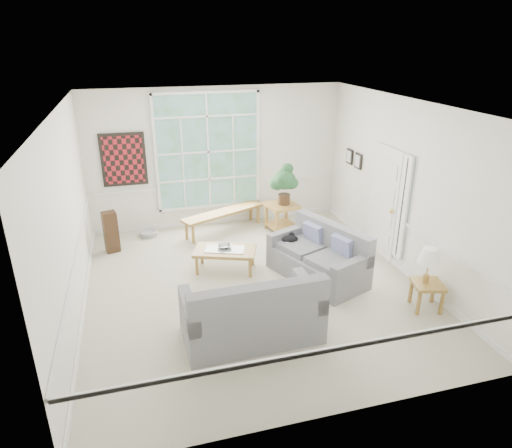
{
  "coord_description": "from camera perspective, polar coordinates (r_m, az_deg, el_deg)",
  "views": [
    {
      "loc": [
        -1.76,
        -6.54,
        3.95
      ],
      "look_at": [
        0.1,
        0.2,
        1.05
      ],
      "focal_mm": 32.0,
      "sensor_mm": 36.0,
      "label": 1
    }
  ],
  "objects": [
    {
      "name": "houseplant",
      "position": [
        9.62,
        3.56,
        4.97
      ],
      "size": [
        0.61,
        0.61,
        0.87
      ],
      "primitive_type": null,
      "rotation": [
        0.0,
        0.0,
        0.22
      ],
      "color": "#24522D",
      "rests_on": "end_table"
    },
    {
      "name": "window_bench",
      "position": [
        9.9,
        -4.07,
        0.36
      ],
      "size": [
        1.92,
        1.13,
        0.45
      ],
      "primitive_type": "cube",
      "rotation": [
        0.0,
        0.0,
        0.42
      ],
      "color": "olive",
      "rests_on": "floor"
    },
    {
      "name": "entry_door",
      "position": [
        8.91,
        15.71,
        2.66
      ],
      "size": [
        0.08,
        0.9,
        2.1
      ],
      "primitive_type": "cube",
      "color": "white",
      "rests_on": "floor"
    },
    {
      "name": "loveseat_front",
      "position": [
        6.39,
        -0.58,
        -10.05
      ],
      "size": [
        1.91,
        1.02,
        1.02
      ],
      "primitive_type": "cube",
      "rotation": [
        0.0,
        0.0,
        0.03
      ],
      "color": "slate",
      "rests_on": "floor"
    },
    {
      "name": "pewter_bowl",
      "position": [
        8.23,
        -3.96,
        -2.76
      ],
      "size": [
        0.32,
        0.32,
        0.07
      ],
      "primitive_type": "imported",
      "rotation": [
        0.0,
        0.0,
        -0.06
      ],
      "color": "gray",
      "rests_on": "coffee_table"
    },
    {
      "name": "coffee_table",
      "position": [
        8.27,
        -3.87,
        -4.46
      ],
      "size": [
        1.23,
        0.94,
        0.41
      ],
      "primitive_type": "cube",
      "rotation": [
        0.0,
        0.0,
        -0.36
      ],
      "color": "olive",
      "rests_on": "floor"
    },
    {
      "name": "wall_back",
      "position": [
        10.01,
        -4.87,
        8.27
      ],
      "size": [
        5.5,
        0.02,
        3.0
      ],
      "primitive_type": "cube",
      "color": "white",
      "rests_on": "ground"
    },
    {
      "name": "wall_frame_near",
      "position": [
        9.72,
        12.62,
        7.69
      ],
      "size": [
        0.04,
        0.26,
        0.32
      ],
      "primitive_type": "cube",
      "color": "black",
      "rests_on": "wall_right"
    },
    {
      "name": "pet_bed",
      "position": [
        9.95,
        -13.28,
        -1.15
      ],
      "size": [
        0.5,
        0.5,
        0.11
      ],
      "primitive_type": "cylinder",
      "rotation": [
        0.0,
        0.0,
        -0.38
      ],
      "color": "gray",
      "rests_on": "floor"
    },
    {
      "name": "ceiling",
      "position": [
        6.84,
        -0.37,
        14.54
      ],
      "size": [
        5.5,
        6.0,
        0.02
      ],
      "primitive_type": "cube",
      "color": "white",
      "rests_on": "ground"
    },
    {
      "name": "loveseat_right",
      "position": [
        7.95,
        7.72,
        -3.66
      ],
      "size": [
        1.48,
        1.94,
        0.94
      ],
      "primitive_type": "cube",
      "rotation": [
        0.0,
        0.0,
        0.38
      ],
      "color": "slate",
      "rests_on": "floor"
    },
    {
      "name": "floor_speaker",
      "position": [
        9.3,
        -17.7,
        -0.96
      ],
      "size": [
        0.3,
        0.26,
        0.83
      ],
      "primitive_type": "cube",
      "rotation": [
        0.0,
        0.0,
        0.25
      ],
      "color": "#362314",
      "rests_on": "floor"
    },
    {
      "name": "wall_right",
      "position": [
        8.31,
        18.33,
        4.22
      ],
      "size": [
        0.02,
        6.0,
        3.0
      ],
      "primitive_type": "cube",
      "color": "white",
      "rests_on": "ground"
    },
    {
      "name": "floor",
      "position": [
        7.84,
        -0.32,
        -7.76
      ],
      "size": [
        5.5,
        6.0,
        0.01
      ],
      "primitive_type": "cube",
      "color": "#B1AB96",
      "rests_on": "ground"
    },
    {
      "name": "window_back",
      "position": [
        9.9,
        -6.0,
        8.97
      ],
      "size": [
        2.3,
        0.08,
        2.4
      ],
      "primitive_type": "cube",
      "color": "white",
      "rests_on": "wall_back"
    },
    {
      "name": "cat",
      "position": [
        8.25,
        4.27,
        -1.87
      ],
      "size": [
        0.37,
        0.37,
        0.14
      ],
      "primitive_type": "ellipsoid",
      "rotation": [
        0.0,
        0.0,
        0.76
      ],
      "color": "black",
      "rests_on": "loveseat_right"
    },
    {
      "name": "table_lamp",
      "position": [
        7.38,
        20.71,
        -4.88
      ],
      "size": [
        0.44,
        0.44,
        0.57
      ],
      "primitive_type": null,
      "rotation": [
        0.0,
        0.0,
        -0.4
      ],
      "color": "white",
      "rests_on": "side_table"
    },
    {
      "name": "wall_frame_far",
      "position": [
        10.06,
        11.57,
        8.27
      ],
      "size": [
        0.04,
        0.26,
        0.32
      ],
      "primitive_type": "cube",
      "color": "black",
      "rests_on": "wall_right"
    },
    {
      "name": "wall_art",
      "position": [
        9.78,
        -16.22,
        7.73
      ],
      "size": [
        0.9,
        0.06,
        1.1
      ],
      "primitive_type": "cube",
      "color": "#581317",
      "rests_on": "wall_back"
    },
    {
      "name": "wall_front",
      "position": [
        4.65,
        9.46,
        -9.61
      ],
      "size": [
        5.5,
        0.02,
        3.0
      ],
      "primitive_type": "cube",
      "color": "white",
      "rests_on": "ground"
    },
    {
      "name": "wall_left",
      "position": [
        7.06,
        -22.45,
        0.42
      ],
      "size": [
        0.02,
        6.0,
        3.0
      ],
      "primitive_type": "cube",
      "color": "white",
      "rests_on": "ground"
    },
    {
      "name": "side_table",
      "position": [
        7.61,
        20.5,
        -8.39
      ],
      "size": [
        0.54,
        0.54,
        0.45
      ],
      "primitive_type": "cube",
      "rotation": [
        0.0,
        0.0,
        -0.25
      ],
      "color": "olive",
      "rests_on": "floor"
    },
    {
      "name": "door_sidelight",
      "position": [
        8.38,
        17.92,
        1.87
      ],
      "size": [
        0.08,
        0.26,
        1.9
      ],
      "primitive_type": "cube",
      "color": "white",
      "rests_on": "wall_right"
    },
    {
      "name": "end_table",
      "position": [
        9.86,
        3.23,
        0.82
      ],
      "size": [
        0.72,
        0.72,
        0.62
      ],
      "primitive_type": "cube",
      "rotation": [
        0.0,
        0.0,
        0.18
      ],
      "color": "olive",
      "rests_on": "floor"
    }
  ]
}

